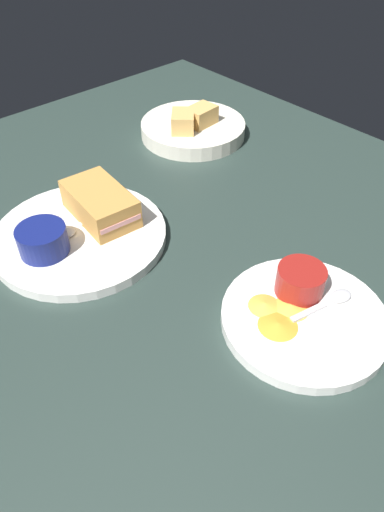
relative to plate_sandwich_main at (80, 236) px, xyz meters
The scene contains 10 objects.
ground_plane 11.50cm from the plate_sandwich_main, 53.44° to the left, with size 110.00×110.00×3.00cm, color #283833.
plate_sandwich_main is the anchor object (origin of this frame).
sandwich_half_near 6.05cm from the plate_sandwich_main, 102.50° to the left, with size 13.87×8.81×4.80cm.
ramekin_dark_sauce 6.78cm from the plate_sandwich_main, 86.50° to the right, with size 7.32×7.32×4.10cm.
spoon_by_dark_ramekin 1.51cm from the plate_sandwich_main, 150.08° to the right, with size 3.53×9.95×0.80cm.
plate_chips_companion 36.40cm from the plate_sandwich_main, 20.08° to the left, with size 21.71×21.71×1.60cm, color white.
ramekin_light_gravy 34.59cm from the plate_sandwich_main, 26.18° to the left, with size 6.51×6.51×3.95cm.
spoon_by_gravy_ramekin 39.15cm from the plate_sandwich_main, 25.88° to the left, with size 3.61×9.94×0.80cm.
plantain_chip_scatter 33.39cm from the plate_sandwich_main, 17.47° to the left, with size 9.29×9.67×0.60cm.
bread_basket_rear 38.40cm from the plate_sandwich_main, 110.13° to the left, with size 21.68×21.68×6.63cm.
Camera 1 is at (47.36, -34.38, 48.28)cm, focal length 33.17 mm.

